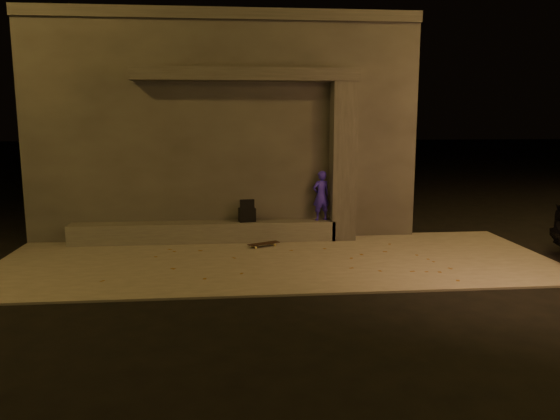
{
  "coord_description": "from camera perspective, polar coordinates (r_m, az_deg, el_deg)",
  "views": [
    {
      "loc": [
        -0.97,
        -8.57,
        2.85
      ],
      "look_at": [
        0.07,
        2.0,
        1.04
      ],
      "focal_mm": 35.0,
      "sensor_mm": 36.0,
      "label": 1
    }
  ],
  "objects": [
    {
      "name": "ground",
      "position": [
        9.09,
        0.78,
        -8.63
      ],
      "size": [
        120.0,
        120.0,
        0.0
      ],
      "primitive_type": "plane",
      "color": "black",
      "rests_on": "ground"
    },
    {
      "name": "backpack",
      "position": [
        12.52,
        -3.46,
        -0.38
      ],
      "size": [
        0.4,
        0.29,
        0.53
      ],
      "rotation": [
        0.0,
        0.0,
        0.14
      ],
      "color": "black",
      "rests_on": "ledge"
    },
    {
      "name": "canopy",
      "position": [
        12.42,
        -3.56,
        13.93
      ],
      "size": [
        5.0,
        0.7,
        0.28
      ],
      "primitive_type": "cube",
      "color": "#373432",
      "rests_on": "column"
    },
    {
      "name": "ledge",
      "position": [
        12.6,
        -7.93,
        -2.27
      ],
      "size": [
        6.0,
        0.55,
        0.45
      ],
      "primitive_type": "cube",
      "color": "#504D48",
      "rests_on": "sidewalk"
    },
    {
      "name": "sidewalk",
      "position": [
        10.99,
        -0.38,
        -5.27
      ],
      "size": [
        11.0,
        4.4,
        0.04
      ],
      "primitive_type": "cube",
      "color": "#67625B",
      "rests_on": "ground"
    },
    {
      "name": "skateboarder",
      "position": [
        12.64,
        4.31,
        1.51
      ],
      "size": [
        0.48,
        0.39,
        1.15
      ],
      "primitive_type": "imported",
      "rotation": [
        0.0,
        0.0,
        3.45
      ],
      "color": "#2C1CBB",
      "rests_on": "ledge"
    },
    {
      "name": "skateboard",
      "position": [
        12.02,
        -1.71,
        -3.55
      ],
      "size": [
        0.73,
        0.48,
        0.08
      ],
      "rotation": [
        0.0,
        0.0,
        0.45
      ],
      "color": "black",
      "rests_on": "sidewalk"
    },
    {
      "name": "building",
      "position": [
        15.07,
        -5.82,
        8.69
      ],
      "size": [
        9.0,
        5.1,
        5.22
      ],
      "color": "#373432",
      "rests_on": "ground"
    },
    {
      "name": "column",
      "position": [
        12.65,
        6.59,
        5.01
      ],
      "size": [
        0.55,
        0.55,
        3.6
      ],
      "primitive_type": "cube",
      "color": "#373432",
      "rests_on": "sidewalk"
    }
  ]
}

